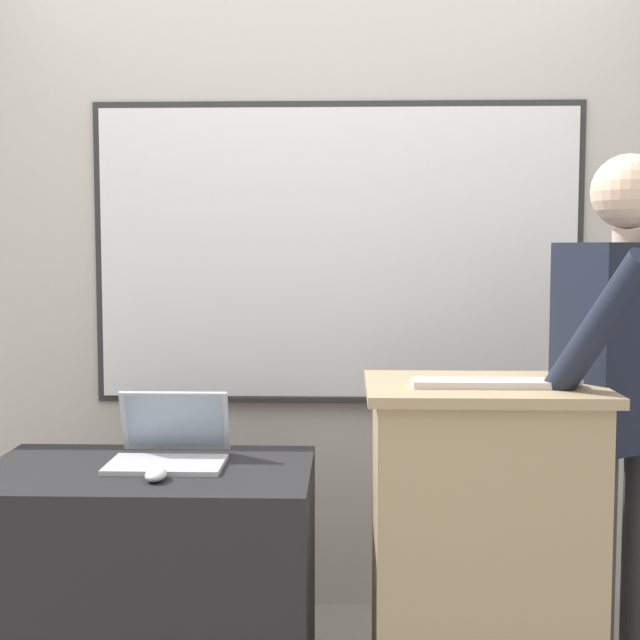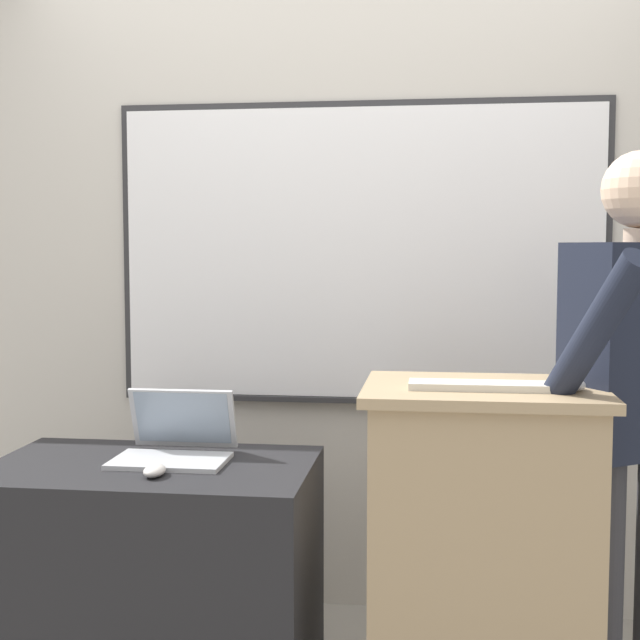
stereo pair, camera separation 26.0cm
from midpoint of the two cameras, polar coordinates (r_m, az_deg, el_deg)
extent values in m
cube|color=beige|center=(3.51, 3.66, 2.90)|extent=(6.40, 0.12, 2.63)
cube|color=#2D2D30|center=(3.43, 4.70, 4.25)|extent=(1.88, 0.02, 1.16)
cube|color=white|center=(3.43, 4.70, 4.25)|extent=(1.83, 0.02, 1.11)
cube|color=#2D2D30|center=(3.46, 4.62, -5.16)|extent=(1.64, 0.04, 0.02)
cube|color=tan|center=(2.72, 13.07, -15.23)|extent=(0.62, 0.48, 1.00)
cube|color=tan|center=(2.59, 13.28, -4.46)|extent=(0.68, 0.53, 0.03)
cube|color=black|center=(2.86, -8.03, -16.64)|extent=(0.98, 0.62, 0.77)
cylinder|color=#333338|center=(2.87, 20.11, -16.25)|extent=(0.13, 0.13, 0.82)
cube|color=black|center=(2.78, 22.14, -1.73)|extent=(0.46, 0.40, 0.61)
cylinder|color=beige|center=(2.77, 22.35, 5.03)|extent=(0.09, 0.09, 0.04)
cylinder|color=black|center=(2.44, 19.59, -1.62)|extent=(0.30, 0.40, 0.51)
cube|color=#B7BABF|center=(2.74, -6.91, -8.97)|extent=(0.34, 0.23, 0.01)
cube|color=#B7BABF|center=(2.85, -6.18, -6.28)|extent=(0.34, 0.08, 0.19)
cube|color=#8C9EB2|center=(2.85, -6.22, -6.26)|extent=(0.30, 0.06, 0.17)
cube|color=beige|center=(2.52, 13.01, -4.14)|extent=(0.38, 0.11, 0.02)
ellipsoid|color=silver|center=(2.59, -7.70, -9.56)|extent=(0.06, 0.10, 0.03)
ellipsoid|color=#BCBCC1|center=(2.57, 18.78, -3.96)|extent=(0.06, 0.10, 0.03)
camera|label=1|loc=(0.13, -87.14, 0.23)|focal=50.00mm
camera|label=2|loc=(0.13, 92.86, -0.23)|focal=50.00mm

